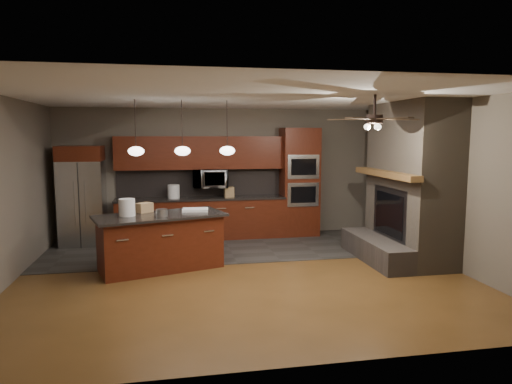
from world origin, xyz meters
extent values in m
plane|color=brown|center=(0.00, 0.00, 0.00)|extent=(7.00, 7.00, 0.00)
cube|color=white|center=(0.00, 0.00, 2.80)|extent=(7.00, 6.00, 0.02)
cube|color=#655E50|center=(0.00, 3.00, 1.40)|extent=(7.00, 0.02, 2.80)
cube|color=#655E50|center=(3.50, 0.00, 1.40)|extent=(0.02, 6.00, 2.80)
cube|color=#655E50|center=(-3.50, 0.00, 1.40)|extent=(0.02, 6.00, 2.80)
cube|color=#33312E|center=(0.00, 1.80, 0.01)|extent=(7.00, 2.40, 0.01)
cube|color=brown|center=(3.10, 0.40, 1.40)|extent=(0.80, 2.00, 2.80)
cube|color=#504842|center=(2.45, 0.40, 0.20)|extent=(0.50, 2.00, 0.40)
cube|color=#2D2D30|center=(2.72, 0.40, 0.83)|extent=(0.05, 1.20, 0.95)
cube|color=black|center=(2.70, 0.40, 0.83)|extent=(0.02, 1.00, 0.75)
cube|color=brown|center=(2.60, 0.40, 1.55)|extent=(0.22, 2.10, 0.10)
cube|color=#571E10|center=(-0.48, 2.70, 0.43)|extent=(3.55, 0.60, 0.86)
cube|color=black|center=(-0.48, 2.70, 0.88)|extent=(3.59, 0.64, 0.04)
cube|color=black|center=(-0.48, 2.98, 1.20)|extent=(3.55, 0.03, 0.60)
cube|color=#571E10|center=(-0.48, 2.83, 1.85)|extent=(3.55, 0.35, 0.70)
cube|color=#571E10|center=(1.70, 2.70, 1.19)|extent=(0.80, 0.60, 2.38)
cube|color=silver|center=(1.70, 2.40, 0.95)|extent=(0.70, 0.03, 0.52)
cube|color=black|center=(1.70, 2.38, 0.95)|extent=(0.55, 0.02, 0.35)
cube|color=silver|center=(1.70, 2.40, 1.55)|extent=(0.70, 0.03, 0.52)
cube|color=black|center=(1.70, 2.38, 1.55)|extent=(0.55, 0.02, 0.35)
imported|color=silver|center=(-0.27, 2.75, 1.30)|extent=(0.73, 0.41, 0.50)
cube|color=silver|center=(-2.87, 2.62, 0.86)|extent=(0.86, 0.72, 1.71)
cube|color=#2D2D30|center=(-2.87, 2.26, 0.86)|extent=(0.02, 0.02, 1.69)
cube|color=silver|center=(-2.97, 2.25, 0.91)|extent=(0.03, 0.03, 0.86)
cube|color=silver|center=(-2.77, 2.25, 0.91)|extent=(0.03, 0.03, 0.86)
cube|color=#571E10|center=(-2.87, 2.62, 1.86)|extent=(0.86, 0.72, 0.30)
cube|color=#571E10|center=(-1.29, 0.57, 0.44)|extent=(2.09, 1.33, 0.88)
cube|color=black|center=(-1.29, 0.57, 0.90)|extent=(2.27, 1.52, 0.04)
cylinder|color=white|center=(-1.81, 0.54, 1.06)|extent=(0.32, 0.32, 0.28)
cylinder|color=#ADAEB2|center=(-1.26, 0.36, 0.98)|extent=(0.20, 0.20, 0.13)
cube|color=white|center=(-0.70, 0.82, 0.94)|extent=(0.46, 0.35, 0.04)
cube|color=tan|center=(-1.56, 0.85, 1.00)|extent=(0.31, 0.30, 0.16)
cylinder|color=white|center=(-1.05, 2.70, 1.04)|extent=(0.33, 0.33, 0.29)
cube|color=#A48254|center=(0.12, 2.65, 1.01)|extent=(0.21, 0.17, 0.22)
cylinder|color=black|center=(-1.65, 0.70, 2.41)|extent=(0.01, 0.01, 0.78)
ellipsoid|color=white|center=(-1.65, 0.70, 1.96)|extent=(0.26, 0.26, 0.16)
cylinder|color=black|center=(-0.90, 0.70, 2.41)|extent=(0.01, 0.01, 0.78)
ellipsoid|color=white|center=(-0.90, 0.70, 1.96)|extent=(0.26, 0.26, 0.16)
cylinder|color=black|center=(-0.15, 0.70, 2.41)|extent=(0.01, 0.01, 0.78)
ellipsoid|color=white|center=(-0.15, 0.70, 1.96)|extent=(0.26, 0.26, 0.16)
cylinder|color=black|center=(1.80, -0.80, 2.65)|extent=(0.04, 0.04, 0.30)
cylinder|color=black|center=(1.80, -0.80, 2.45)|extent=(0.24, 0.24, 0.12)
cube|color=black|center=(2.18, -0.80, 2.45)|extent=(0.60, 0.12, 0.01)
cube|color=black|center=(1.92, -0.44, 2.45)|extent=(0.30, 0.61, 0.01)
cube|color=black|center=(1.49, -0.58, 2.45)|extent=(0.56, 0.45, 0.01)
cube|color=black|center=(1.49, -1.02, 2.45)|extent=(0.56, 0.45, 0.01)
cube|color=black|center=(1.92, -1.16, 2.45)|extent=(0.30, 0.61, 0.01)
camera|label=1|loc=(-1.10, -7.01, 2.21)|focal=32.00mm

